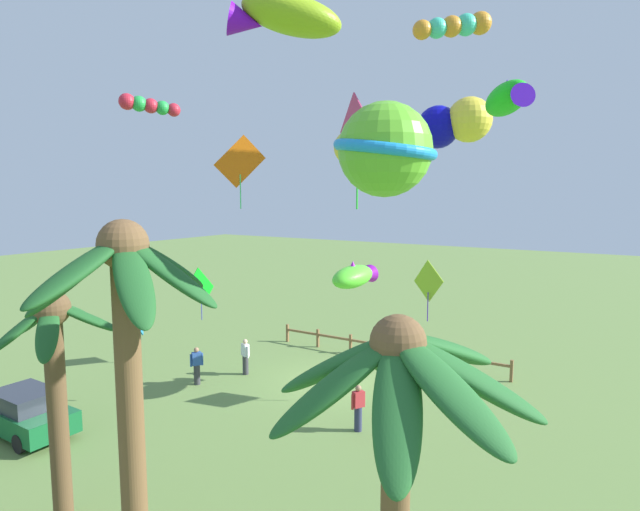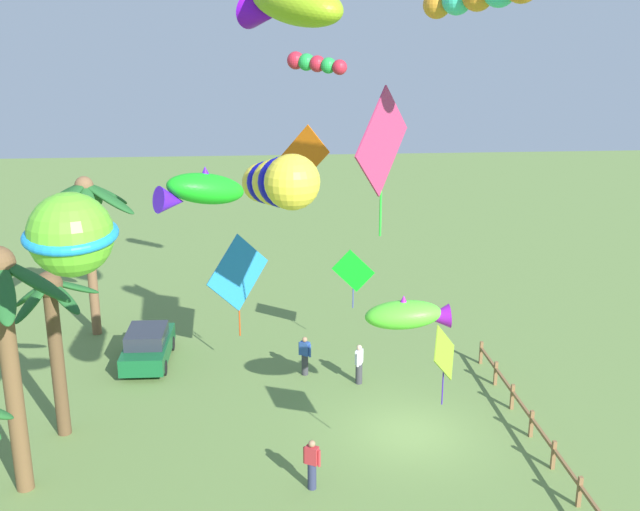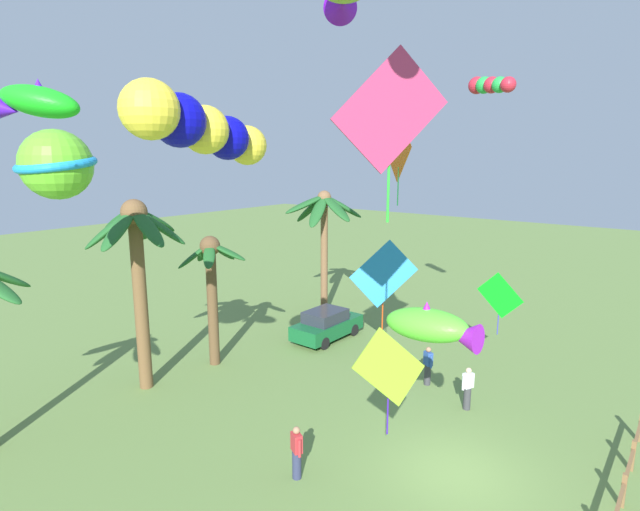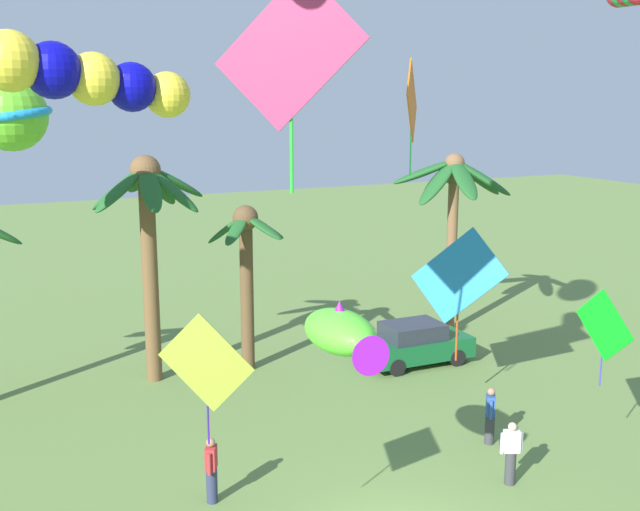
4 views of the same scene
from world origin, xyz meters
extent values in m
cylinder|color=brown|center=(0.99, 11.58, 2.64)|extent=(0.45, 0.45, 5.28)
ellipsoid|color=#1E5623|center=(1.70, 11.63, 4.93)|extent=(1.55, 0.58, 1.10)
ellipsoid|color=#1E5623|center=(1.21, 12.23, 4.90)|extent=(0.92, 1.55, 1.17)
ellipsoid|color=#1E5623|center=(0.47, 12.01, 4.89)|extent=(1.44, 1.29, 1.18)
ellipsoid|color=#1E5623|center=(0.48, 11.04, 5.01)|extent=(1.44, 1.48, 0.95)
ellipsoid|color=#1E5623|center=(1.35, 10.90, 5.06)|extent=(1.17, 1.66, 0.86)
sphere|color=brown|center=(0.99, 11.58, 5.28)|extent=(0.86, 0.86, 0.86)
cylinder|color=brown|center=(9.82, 12.23, 3.37)|extent=(0.41, 0.41, 6.74)
ellipsoid|color=#1E5623|center=(10.85, 12.17, 6.14)|extent=(2.28, 0.84, 1.65)
ellipsoid|color=#1E5623|center=(10.41, 13.17, 6.27)|extent=(1.86, 2.38, 1.41)
ellipsoid|color=#1E5623|center=(9.78, 13.19, 6.03)|extent=(0.78, 2.14, 1.84)
ellipsoid|color=#1E5623|center=(8.78, 12.77, 6.39)|extent=(2.50, 1.75, 1.18)
ellipsoid|color=#1E5623|center=(8.87, 11.94, 6.06)|extent=(2.27, 1.30, 1.79)
ellipsoid|color=#1E5623|center=(9.53, 11.18, 6.21)|extent=(1.29, 2.42, 1.52)
ellipsoid|color=#1E5623|center=(10.62, 11.51, 6.20)|extent=(2.19, 2.06, 1.54)
sphere|color=brown|center=(9.82, 12.23, 6.74)|extent=(0.78, 0.78, 0.78)
cylinder|color=brown|center=(-2.18, 11.97, 3.48)|extent=(0.51, 0.51, 6.97)
ellipsoid|color=#1E5623|center=(-1.21, 12.15, 6.54)|extent=(2.18, 1.00, 1.34)
ellipsoid|color=#1E5623|center=(-1.59, 12.62, 6.38)|extent=(1.76, 1.84, 1.64)
ellipsoid|color=#1E5623|center=(-2.21, 12.98, 6.58)|extent=(0.69, 2.15, 1.27)
ellipsoid|color=#1E5623|center=(-2.96, 12.39, 6.39)|extent=(2.01, 1.46, 1.62)
ellipsoid|color=#1E5623|center=(-3.04, 11.63, 6.45)|extent=(2.10, 1.33, 1.51)
ellipsoid|color=#1E5623|center=(-2.27, 11.03, 6.48)|extent=(0.81, 2.09, 1.46)
ellipsoid|color=#1E5623|center=(-1.52, 11.38, 6.40)|extent=(1.86, 1.77, 1.61)
sphere|color=brown|center=(-2.18, 11.97, 6.97)|extent=(0.97, 0.97, 0.97)
cube|color=#145B2D|center=(6.49, 9.51, 0.60)|extent=(3.94, 1.79, 0.70)
cube|color=#282D38|center=(6.34, 9.51, 1.23)|extent=(2.06, 1.54, 0.56)
cylinder|color=black|center=(7.71, 10.26, 0.30)|extent=(0.60, 0.19, 0.60)
cylinder|color=black|center=(7.68, 8.70, 0.30)|extent=(0.60, 0.19, 0.60)
cylinder|color=black|center=(5.30, 10.31, 0.30)|extent=(0.60, 0.19, 0.60)
cylinder|color=black|center=(5.26, 8.75, 0.30)|extent=(0.60, 0.19, 0.60)
cylinder|color=#2D3351|center=(-2.90, 3.53, 0.42)|extent=(0.26, 0.26, 0.84)
cube|color=#B72D33|center=(-2.90, 3.53, 1.11)|extent=(0.38, 0.44, 0.54)
sphere|color=#A37556|center=(-2.90, 3.53, 1.48)|extent=(0.21, 0.21, 0.21)
cylinder|color=#B72D33|center=(-2.79, 3.73, 1.06)|extent=(0.09, 0.09, 0.52)
cylinder|color=#B72D33|center=(-3.01, 3.32, 1.06)|extent=(0.09, 0.09, 0.52)
cylinder|color=#38383D|center=(3.89, 1.22, 0.42)|extent=(0.26, 0.26, 0.84)
cube|color=silver|center=(3.89, 1.22, 1.11)|extent=(0.44, 0.36, 0.54)
sphere|color=beige|center=(3.89, 1.22, 1.48)|extent=(0.21, 0.21, 0.21)
cylinder|color=silver|center=(4.10, 1.13, 1.06)|extent=(0.09, 0.09, 0.52)
cylinder|color=silver|center=(3.67, 1.31, 1.06)|extent=(0.09, 0.09, 0.52)
cylinder|color=#38383D|center=(4.83, 3.23, 0.42)|extent=(0.26, 0.26, 0.84)
cube|color=#2D519E|center=(4.83, 3.23, 1.11)|extent=(0.40, 0.44, 0.54)
sphere|color=#A37556|center=(4.83, 3.23, 1.48)|extent=(0.21, 0.21, 0.21)
cylinder|color=#2D519E|center=(4.70, 3.04, 1.06)|extent=(0.09, 0.09, 0.52)
cylinder|color=#2D519E|center=(4.96, 3.43, 1.06)|extent=(0.09, 0.09, 0.52)
sphere|color=#62C32A|center=(-6.21, 8.95, 8.78)|extent=(1.85, 1.85, 1.85)
torus|color=#1D91E2|center=(-6.21, 8.95, 8.78)|extent=(2.11, 2.10, 0.48)
cube|color=orange|center=(2.19, 3.36, 9.13)|extent=(1.25, 1.54, 1.95)
cylinder|color=#3FDE6D|center=(2.19, 3.36, 8.02)|extent=(0.04, 0.04, 1.27)
cube|color=#207EB7|center=(5.47, 5.75, 4.09)|extent=(1.86, 2.34, 2.84)
cylinder|color=#C64215|center=(5.47, 5.75, 2.43)|extent=(0.06, 0.06, 1.91)
sphere|color=yellow|center=(-6.49, 4.19, 9.90)|extent=(1.20, 1.20, 1.20)
sphere|color=#0809AD|center=(-5.68, 4.34, 9.74)|extent=(1.16, 1.16, 1.16)
sphere|color=yellow|center=(-4.87, 4.50, 9.59)|extent=(1.11, 1.11, 1.11)
sphere|color=#0809AD|center=(-4.06, 4.65, 9.43)|extent=(1.06, 1.06, 1.06)
sphere|color=yellow|center=(-3.24, 4.81, 9.27)|extent=(1.01, 1.01, 1.01)
cube|color=#0CB818|center=(6.54, 1.14, 3.69)|extent=(0.15, 1.78, 1.79)
cylinder|color=#383BBD|center=(6.54, 1.14, 2.67)|extent=(0.04, 0.04, 1.16)
ellipsoid|color=#5AEB33|center=(-1.11, 0.60, 4.71)|extent=(1.32, 2.46, 1.01)
cone|color=#A81BD2|center=(-1.17, -0.45, 4.64)|extent=(0.79, 0.84, 0.79)
cone|color=#A81BD2|center=(-1.11, 0.60, 5.09)|extent=(0.50, 0.50, 0.48)
cube|color=#BE3361|center=(-1.72, 1.47, 10.07)|extent=(2.43, 1.85, 3.01)
cylinder|color=green|center=(-1.72, 1.47, 8.36)|extent=(0.06, 0.06, 1.96)
cube|color=#8AB628|center=(-3.99, 0.03, 4.70)|extent=(1.47, 0.93, 1.66)
cylinder|color=#3E1DAA|center=(-3.99, 0.03, 3.73)|extent=(0.04, 0.04, 1.11)
camera|label=1|loc=(-10.48, 18.34, 7.91)|focal=29.01mm
camera|label=2|loc=(-22.28, 4.92, 12.97)|focal=42.38mm
camera|label=3|loc=(-12.53, -4.76, 8.98)|focal=27.99mm
camera|label=4|loc=(-7.69, -12.22, 9.19)|focal=43.04mm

